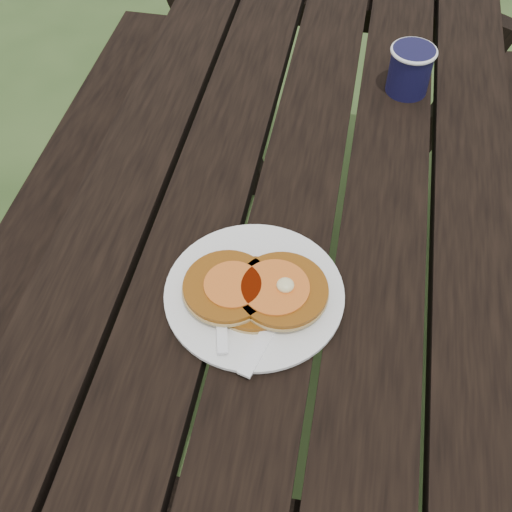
% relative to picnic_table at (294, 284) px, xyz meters
% --- Properties ---
extents(ground, '(60.00, 60.00, 0.00)m').
position_rel_picnic_table_xyz_m(ground, '(0.00, 0.00, -0.37)').
color(ground, '#293E1A').
rests_on(ground, ground).
extents(picnic_table, '(1.36, 1.80, 0.75)m').
position_rel_picnic_table_xyz_m(picnic_table, '(0.00, 0.00, 0.00)').
color(picnic_table, black).
rests_on(picnic_table, ground).
extents(plate, '(0.27, 0.27, 0.01)m').
position_rel_picnic_table_xyz_m(plate, '(-0.03, -0.32, 0.39)').
color(plate, white).
rests_on(plate, picnic_table).
extents(pancake_stack, '(0.21, 0.14, 0.04)m').
position_rel_picnic_table_xyz_m(pancake_stack, '(-0.03, -0.32, 0.41)').
color(pancake_stack, '#8A4B0F').
rests_on(pancake_stack, plate).
extents(knife, '(0.07, 0.18, 0.00)m').
position_rel_picnic_table_xyz_m(knife, '(0.00, -0.37, 0.39)').
color(knife, white).
rests_on(knife, plate).
extents(fork, '(0.07, 0.16, 0.01)m').
position_rel_picnic_table_xyz_m(fork, '(-0.07, -0.38, 0.40)').
color(fork, white).
rests_on(fork, plate).
extents(coffee_cup, '(0.09, 0.09, 0.09)m').
position_rel_picnic_table_xyz_m(coffee_cup, '(0.17, 0.24, 0.44)').
color(coffee_cup, black).
rests_on(coffee_cup, picnic_table).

